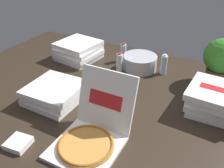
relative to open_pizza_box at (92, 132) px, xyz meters
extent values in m
cube|color=#2D2319|center=(-0.17, 0.41, -0.09)|extent=(3.20, 2.40, 0.02)
cube|color=white|center=(0.00, -0.08, -0.07)|extent=(0.41, 0.41, 0.03)
cylinder|color=#C6893D|center=(0.00, -0.08, -0.05)|extent=(0.36, 0.36, 0.02)
torus|color=#A96324|center=(0.00, -0.08, -0.04)|extent=(0.36, 0.36, 0.02)
cube|color=white|center=(0.00, 0.19, 0.14)|extent=(0.41, 0.15, 0.40)
cube|color=red|center=(0.00, 0.18, 0.14)|extent=(0.25, 0.03, 0.10)
cube|color=white|center=(-0.83, 1.03, -0.06)|extent=(0.47, 0.47, 0.05)
cube|color=white|center=(-0.82, 1.02, -0.01)|extent=(0.46, 0.46, 0.05)
cube|color=red|center=(-0.82, 1.02, 0.02)|extent=(0.28, 0.11, 0.00)
cube|color=white|center=(-0.82, 1.03, 0.04)|extent=(0.44, 0.44, 0.05)
cube|color=red|center=(-0.82, 1.03, 0.06)|extent=(0.27, 0.09, 0.00)
cube|color=white|center=(-0.83, 1.04, 0.09)|extent=(0.46, 0.46, 0.05)
cube|color=white|center=(-0.53, 0.26, -0.06)|extent=(0.42, 0.42, 0.05)
cube|color=white|center=(-0.52, 0.28, -0.01)|extent=(0.42, 0.42, 0.05)
cube|color=white|center=(-0.52, 0.26, 0.04)|extent=(0.42, 0.42, 0.05)
cube|color=white|center=(0.68, 0.75, -0.06)|extent=(0.42, 0.42, 0.05)
cube|color=white|center=(0.67, 0.75, -0.01)|extent=(0.42, 0.42, 0.05)
cube|color=white|center=(0.69, 0.74, 0.04)|extent=(0.44, 0.44, 0.05)
cube|color=white|center=(0.66, 0.74, 0.09)|extent=(0.44, 0.44, 0.05)
cube|color=red|center=(0.66, 0.74, 0.11)|extent=(0.27, 0.09, 0.00)
cylinder|color=#B7BABF|center=(-0.12, 1.12, -0.01)|extent=(0.35, 0.35, 0.15)
cylinder|color=silver|center=(-0.35, 1.22, 0.01)|extent=(0.06, 0.06, 0.20)
cylinder|color=red|center=(-0.35, 1.22, 0.12)|extent=(0.03, 0.03, 0.02)
cylinder|color=white|center=(-0.27, 0.96, 0.01)|extent=(0.06, 0.06, 0.20)
cylinder|color=red|center=(-0.27, 0.96, 0.12)|extent=(0.03, 0.03, 0.02)
cylinder|color=silver|center=(0.13, 1.14, 0.01)|extent=(0.06, 0.06, 0.20)
cylinder|color=white|center=(0.13, 1.14, 0.12)|extent=(0.03, 0.03, 0.02)
cylinder|color=#513323|center=(0.62, 1.21, -0.01)|extent=(0.20, 0.20, 0.14)
sphere|color=#317724|center=(0.62, 1.21, 0.19)|extent=(0.31, 0.31, 0.31)
cube|color=white|center=(-0.41, -0.26, -0.06)|extent=(0.16, 0.16, 0.04)
camera|label=1|loc=(0.65, -0.95, 1.06)|focal=37.57mm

